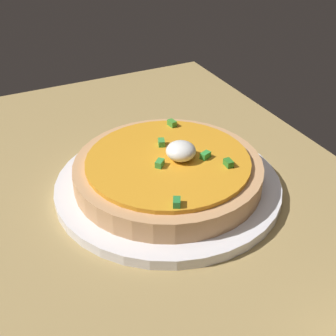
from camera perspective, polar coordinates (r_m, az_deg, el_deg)
dining_table at (r=53.02cm, az=-9.55°, el=-10.97°), size 91.19×76.46×2.22cm
plate at (r=60.08cm, az=0.00°, el=-2.12°), size 28.80×28.80×1.33cm
pizza at (r=58.76cm, az=0.03°, el=-0.27°), size 23.77×23.77×5.58cm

